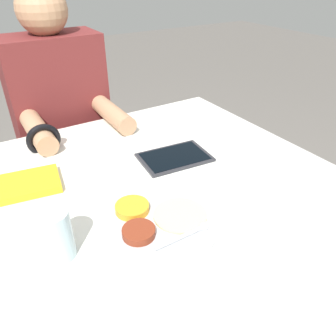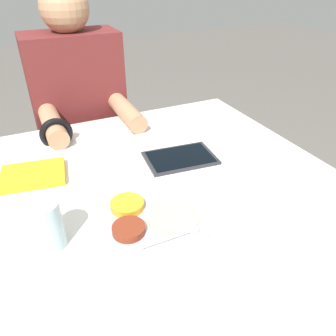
% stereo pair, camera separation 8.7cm
% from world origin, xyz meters
% --- Properties ---
extents(dining_table, '(1.10, 1.04, 0.75)m').
position_xyz_m(dining_table, '(0.00, 0.00, 0.37)').
color(dining_table, silver).
rests_on(dining_table, ground_plane).
extents(thali_tray, '(0.28, 0.28, 0.03)m').
position_xyz_m(thali_tray, '(-0.04, -0.12, 0.76)').
color(thali_tray, '#B7BABF').
rests_on(thali_tray, dining_table).
extents(red_notebook, '(0.19, 0.15, 0.02)m').
position_xyz_m(red_notebook, '(-0.27, 0.20, 0.76)').
color(red_notebook, silver).
rests_on(red_notebook, dining_table).
extents(tablet_device, '(0.23, 0.17, 0.01)m').
position_xyz_m(tablet_device, '(0.16, 0.11, 0.75)').
color(tablet_device, '#28282D').
rests_on(tablet_device, dining_table).
extents(person_diner, '(0.38, 0.47, 1.22)m').
position_xyz_m(person_diner, '(-0.04, 0.69, 0.58)').
color(person_diner, black).
rests_on(person_diner, ground_plane).
extents(drinking_glass, '(0.07, 0.07, 0.11)m').
position_xyz_m(drinking_glass, '(-0.27, -0.09, 0.80)').
color(drinking_glass, silver).
rests_on(drinking_glass, dining_table).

